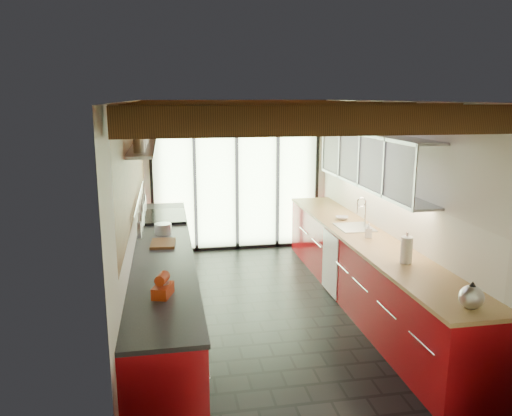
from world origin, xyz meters
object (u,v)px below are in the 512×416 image
object	(u,v)px
paper_towel	(406,250)
bowl	(342,218)
stand_mixer	(163,287)
soap_bottle	(369,230)
kettle	(472,296)

from	to	relation	value
paper_towel	bowl	bearing A→B (deg)	90.00
stand_mixer	soap_bottle	world-z (taller)	stand_mixer
stand_mixer	bowl	bearing A→B (deg)	43.54
soap_bottle	kettle	bearing A→B (deg)	-90.00
kettle	soap_bottle	xyz separation A→B (m)	(0.00, 2.17, -0.01)
paper_towel	soap_bottle	bearing A→B (deg)	90.00
paper_towel	bowl	distance (m)	1.97
stand_mixer	kettle	size ratio (longest dim) A/B	0.99
kettle	soap_bottle	distance (m)	2.17
stand_mixer	soap_bottle	distance (m)	2.92
kettle	paper_towel	size ratio (longest dim) A/B	0.80
stand_mixer	bowl	xyz separation A→B (m)	(2.54, 2.41, -0.06)
stand_mixer	bowl	distance (m)	3.50
stand_mixer	paper_towel	size ratio (longest dim) A/B	0.80
soap_bottle	stand_mixer	bearing A→B (deg)	-150.30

